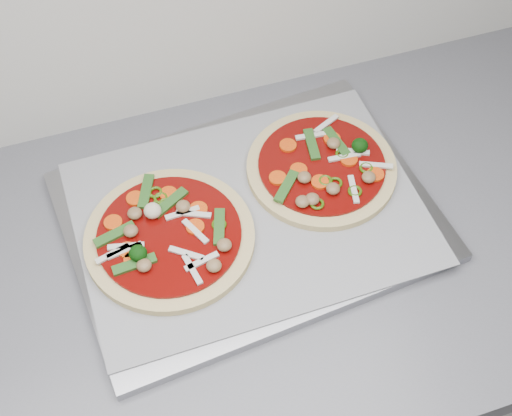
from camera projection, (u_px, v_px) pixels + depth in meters
name	position (u px, v px, depth m)	size (l,w,h in m)	color
base_cabinet	(224.00, 395.00, 1.34)	(3.60, 0.60, 0.86)	silver
countertop	(211.00, 272.00, 0.98)	(3.60, 0.60, 0.04)	slate
baking_tray	(249.00, 216.00, 1.00)	(0.49, 0.36, 0.02)	gray
parchment	(249.00, 212.00, 0.99)	(0.47, 0.34, 0.00)	gray
pizza_left	(168.00, 236.00, 0.95)	(0.29, 0.29, 0.04)	#D5C17B
pizza_right	(322.00, 167.00, 1.02)	(0.27, 0.27, 0.04)	#D5C17B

